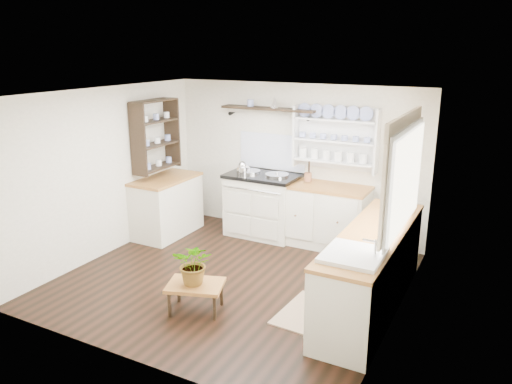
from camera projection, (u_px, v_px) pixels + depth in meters
floor at (233, 279)px, 6.27m from camera, size 4.00×3.80×0.01m
wall_back at (295, 160)px, 7.57m from camera, size 4.00×0.02×2.30m
wall_right at (402, 217)px, 5.06m from camera, size 0.02×3.80×2.30m
wall_left at (106, 172)px, 6.84m from camera, size 0.02×3.80×2.30m
ceiling at (231, 93)px, 5.63m from camera, size 4.00×3.80×0.01m
window at (404, 173)px, 5.09m from camera, size 0.08×1.55×1.22m
aga_cooker at (263, 204)px, 7.64m from camera, size 1.08×0.75×0.99m
back_cabinets at (324, 215)px, 7.24m from camera, size 1.27×0.63×0.90m
right_cabinets at (371, 269)px, 5.47m from camera, size 0.62×2.43×0.90m
belfast_sink at (353, 266)px, 4.74m from camera, size 0.55×0.60×0.45m
left_cabinets at (167, 205)px, 7.67m from camera, size 0.62×1.13×0.90m
plate_rack at (337, 138)px, 7.13m from camera, size 1.20×0.22×0.90m
high_shelf at (269, 109)px, 7.43m from camera, size 1.50×0.29×0.16m
left_shelving at (156, 134)px, 7.42m from camera, size 0.28×0.80×1.05m
kettle at (243, 169)px, 7.51m from camera, size 0.18×0.18×0.22m
utensil_crock at (308, 177)px, 7.29m from camera, size 0.11×0.11×0.13m
center_table at (195, 287)px, 5.44m from camera, size 0.71×0.60×0.33m
potted_plant at (195, 263)px, 5.36m from camera, size 0.52×0.48×0.48m
floor_rug at (308, 313)px, 5.46m from camera, size 0.60×0.88×0.02m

